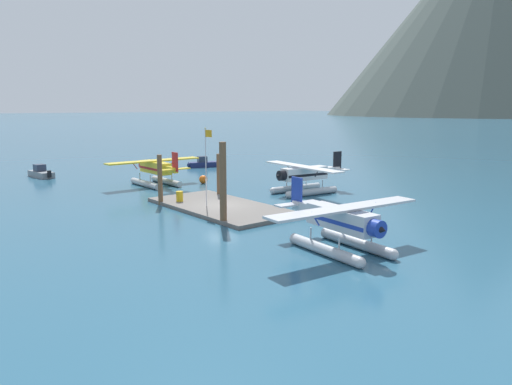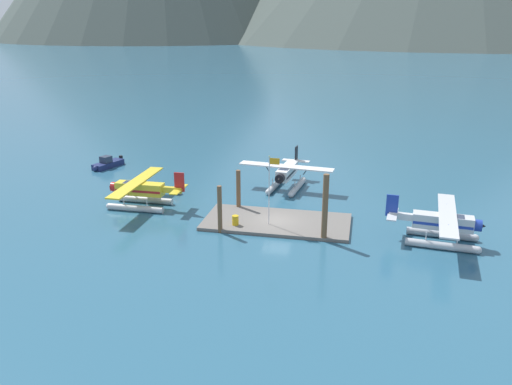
% 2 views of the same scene
% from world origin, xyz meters
% --- Properties ---
extents(ground_plane, '(1200.00, 1200.00, 0.00)m').
position_xyz_m(ground_plane, '(0.00, 0.00, 0.00)').
color(ground_plane, '#285670').
extents(dock_platform, '(13.31, 6.42, 0.30)m').
position_xyz_m(dock_platform, '(0.00, 0.00, 0.15)').
color(dock_platform, '#66605B').
rests_on(dock_platform, ground).
extents(piling_near_left, '(0.40, 0.40, 4.28)m').
position_xyz_m(piling_near_left, '(-4.52, -3.06, 2.14)').
color(piling_near_left, brown).
rests_on(piling_near_left, ground).
extents(piling_near_right, '(0.49, 0.49, 5.87)m').
position_xyz_m(piling_near_right, '(4.54, -2.96, 2.93)').
color(piling_near_right, brown).
rests_on(piling_near_right, ground).
extents(piling_far_left, '(0.43, 0.43, 4.01)m').
position_xyz_m(piling_far_left, '(-4.31, 2.87, 2.00)').
color(piling_far_left, brown).
rests_on(piling_far_left, ground).
extents(flagpole, '(0.95, 0.10, 6.33)m').
position_xyz_m(flagpole, '(-0.43, -1.02, 4.22)').
color(flagpole, silver).
rests_on(flagpole, dock_platform).
extents(fuel_drum, '(0.62, 0.62, 0.88)m').
position_xyz_m(fuel_drum, '(-3.45, -1.83, 0.74)').
color(fuel_drum, gold).
rests_on(fuel_drum, dock_platform).
extents(mooring_buoy, '(0.90, 0.90, 0.90)m').
position_xyz_m(mooring_buoy, '(-11.95, 6.10, 0.45)').
color(mooring_buoy, orange).
rests_on(mooring_buoy, ground).
extents(seaplane_yellow_port_fwd, '(7.98, 10.40, 3.84)m').
position_xyz_m(seaplane_yellow_port_fwd, '(-14.01, 1.46, 1.58)').
color(seaplane_yellow_port_fwd, '#B7BABF').
rests_on(seaplane_yellow_port_fwd, ground).
extents(seaplane_silver_stbd_aft, '(7.96, 10.49, 3.84)m').
position_xyz_m(seaplane_silver_stbd_aft, '(14.19, -1.51, 1.58)').
color(seaplane_silver_stbd_aft, '#B7BABF').
rests_on(seaplane_silver_stbd_aft, ground).
extents(seaplane_white_bow_centre, '(10.49, 7.95, 3.84)m').
position_xyz_m(seaplane_white_bow_centre, '(-0.70, 10.31, 1.58)').
color(seaplane_white_bow_centre, '#B7BABF').
rests_on(seaplane_white_bow_centre, ground).
extents(boat_navy_open_west, '(2.75, 4.72, 1.50)m').
position_xyz_m(boat_navy_open_west, '(-24.12, 14.08, 0.49)').
color(boat_navy_open_west, navy).
rests_on(boat_navy_open_west, ground).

